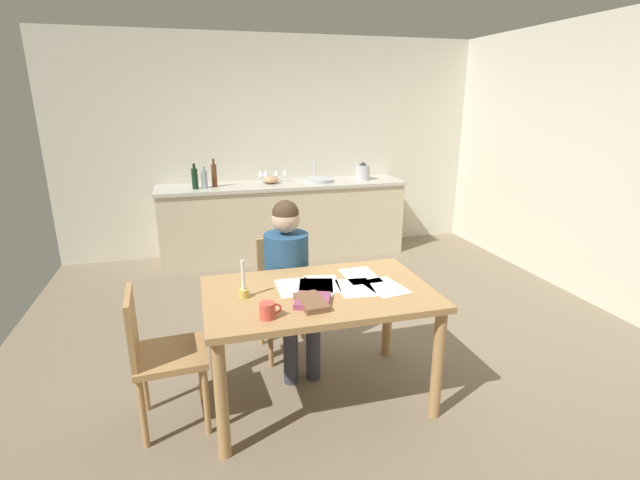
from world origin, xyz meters
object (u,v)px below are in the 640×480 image
object	(u,v)px
chair_at_table	(285,290)
wine_glass_back_right	(261,173)
dining_table	(319,306)
coffee_mug	(268,310)
candlestick	(244,287)
bottle_oil	(195,178)
book_magazine	(313,301)
chair_side_empty	(159,353)
book_cookery	(311,302)
wine_glass_near_sink	(285,172)
wine_glass_back_left	(266,173)
sink_unit	(318,180)
person_seated	(289,273)
mixing_bowl	(270,180)
wine_glass_by_kettle	(277,173)
bottle_vinegar	(204,179)
bottle_wine_red	(214,175)
stovetop_kettle	(363,172)

from	to	relation	value
chair_at_table	wine_glass_back_right	bearing A→B (deg)	85.47
dining_table	coffee_mug	world-z (taller)	coffee_mug
candlestick	bottle_oil	xyz separation A→B (m)	(-0.22, 2.78, 0.21)
candlestick	book_magazine	world-z (taller)	candlestick
chair_side_empty	dining_table	bearing A→B (deg)	0.63
coffee_mug	wine_glass_back_right	world-z (taller)	wine_glass_back_right
book_cookery	wine_glass_near_sink	world-z (taller)	wine_glass_near_sink
dining_table	chair_side_empty	world-z (taller)	chair_side_empty
dining_table	wine_glass_back_right	size ratio (longest dim) A/B	8.99
dining_table	wine_glass_back_left	xyz separation A→B (m)	(0.16, 3.04, 0.36)
dining_table	sink_unit	distance (m)	3.01
person_seated	chair_side_empty	world-z (taller)	person_seated
person_seated	bottle_oil	world-z (taller)	person_seated
person_seated	mixing_bowl	distance (m)	2.43
chair_at_table	chair_side_empty	bearing A→B (deg)	-141.83
sink_unit	wine_glass_by_kettle	world-z (taller)	sink_unit
dining_table	chair_at_table	xyz separation A→B (m)	(-0.08, 0.67, -0.16)
dining_table	bottle_vinegar	size ratio (longest dim) A/B	5.68
person_seated	book_cookery	distance (m)	0.71
book_cookery	sink_unit	size ratio (longest dim) A/B	0.70
book_cookery	wine_glass_back_right	xyz separation A→B (m)	(0.20, 3.23, 0.24)
bottle_wine_red	book_cookery	bearing A→B (deg)	-83.26
coffee_mug	sink_unit	size ratio (longest dim) A/B	0.34
bottle_oil	chair_at_table	bearing A→B (deg)	-74.59
chair_at_table	sink_unit	bearing A→B (deg)	68.85
coffee_mug	wine_glass_by_kettle	bearing A→B (deg)	78.93
candlestick	dining_table	bearing A→B (deg)	-2.95
coffee_mug	chair_side_empty	bearing A→B (deg)	155.66
bottle_vinegar	wine_glass_back_left	world-z (taller)	bottle_vinegar
chair_at_table	sink_unit	xyz separation A→B (m)	(0.86, 2.23, 0.44)
wine_glass_near_sink	wine_glass_by_kettle	world-z (taller)	same
chair_side_empty	wine_glass_near_sink	bearing A→B (deg)	66.10
wine_glass_back_right	bottle_vinegar	bearing A→B (deg)	-162.24
chair_at_table	sink_unit	size ratio (longest dim) A/B	2.41
book_cookery	person_seated	bearing A→B (deg)	83.22
wine_glass_by_kettle	coffee_mug	bearing A→B (deg)	-101.07
book_cookery	wine_glass_back_left	world-z (taller)	wine_glass_back_left
book_cookery	wine_glass_back_right	distance (m)	3.24
dining_table	person_seated	xyz separation A→B (m)	(-0.08, 0.53, 0.03)
mixing_bowl	wine_glass_by_kettle	bearing A→B (deg)	50.45
stovetop_kettle	person_seated	bearing A→B (deg)	-121.18
wine_glass_by_kettle	wine_glass_back_left	world-z (taller)	same
coffee_mug	mixing_bowl	size ratio (longest dim) A/B	0.64
sink_unit	wine_glass_by_kettle	bearing A→B (deg)	163.19
bottle_wine_red	dining_table	bearing A→B (deg)	-81.03
dining_table	coffee_mug	size ratio (longest dim) A/B	11.38
dining_table	stovetop_kettle	world-z (taller)	stovetop_kettle
candlestick	stovetop_kettle	xyz separation A→B (m)	(1.81, 2.87, 0.19)
candlestick	mixing_bowl	size ratio (longest dim) A/B	1.22
mixing_bowl	wine_glass_by_kettle	xyz separation A→B (m)	(0.10, 0.12, 0.07)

